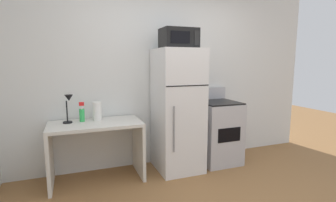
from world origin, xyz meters
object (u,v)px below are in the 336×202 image
paper_towel_roll (97,111)px  oven_range (218,131)px  spray_bottle (82,114)px  refrigerator (178,110)px  desk (96,140)px  desk_lamp (68,104)px  microwave (179,38)px

paper_towel_roll → oven_range: 1.77m
spray_bottle → paper_towel_roll: spray_bottle is taller
refrigerator → desk: bearing=178.6°
spray_bottle → refrigerator: refrigerator is taller
desk → spray_bottle: size_ratio=4.52×
desk_lamp → paper_towel_roll: 0.36m
desk_lamp → refrigerator: 1.41m
refrigerator → oven_range: 0.76m
spray_bottle → oven_range: bearing=-3.7°
desk → spray_bottle: spray_bottle is taller
oven_range → microwave: bearing=-176.0°
paper_towel_roll → oven_range: oven_range is taller
microwave → paper_towel_roll: bearing=170.6°
spray_bottle → paper_towel_roll: bearing=1.4°
oven_range → paper_towel_roll: bearing=175.7°
desk → desk_lamp: bearing=164.4°
paper_towel_roll → refrigerator: (1.06, -0.15, -0.03)m
microwave → desk_lamp: bearing=174.6°
desk_lamp → paper_towel_roll: (0.34, 0.04, -0.12)m
desk → oven_range: size_ratio=1.02×
desk → desk_lamp: desk_lamp is taller
refrigerator → spray_bottle: bearing=173.2°
refrigerator → microwave: microwave is taller
spray_bottle → microwave: bearing=-7.8°
spray_bottle → oven_range: oven_range is taller
desk_lamp → microwave: bearing=-5.4°
desk_lamp → desk: bearing=-15.6°
microwave → oven_range: 1.49m
paper_towel_roll → desk: bearing=-106.9°
desk → microwave: microwave is taller
desk → spray_bottle: bearing=141.2°
desk → refrigerator: refrigerator is taller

